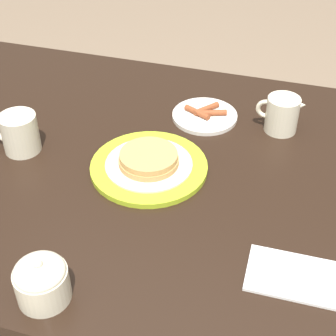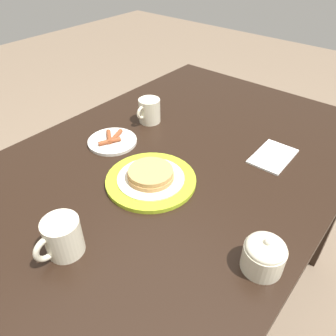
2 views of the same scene
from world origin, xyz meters
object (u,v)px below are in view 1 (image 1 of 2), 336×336
creamer_pitcher (282,114)px  sugar_bowl (42,280)px  side_plate_bacon (205,115)px  coffee_mug (19,133)px  napkin (293,276)px  pancake_plate (149,164)px

creamer_pitcher → sugar_bowl: size_ratio=1.30×
creamer_pitcher → sugar_bowl: creamer_pitcher is taller
side_plate_bacon → coffee_mug: coffee_mug is taller
coffee_mug → napkin: (-0.61, 0.19, -0.04)m
creamer_pitcher → napkin: (-0.08, 0.43, -0.04)m
coffee_mug → sugar_bowl: same height
side_plate_bacon → napkin: (-0.26, 0.43, -0.00)m
pancake_plate → coffee_mug: coffee_mug is taller
side_plate_bacon → napkin: bearing=120.5°
pancake_plate → sugar_bowl: bearing=80.9°
pancake_plate → sugar_bowl: size_ratio=2.84×
coffee_mug → napkin: size_ratio=0.71×
side_plate_bacon → creamer_pitcher: creamer_pitcher is taller
pancake_plate → sugar_bowl: (0.06, 0.36, 0.03)m
coffee_mug → creamer_pitcher: creamer_pitcher is taller
creamer_pitcher → sugar_bowl: bearing=62.6°
pancake_plate → napkin: size_ratio=1.58×
pancake_plate → side_plate_bacon: 0.24m
coffee_mug → pancake_plate: bearing=-177.4°
sugar_bowl → napkin: sugar_bowl is taller
coffee_mug → sugar_bowl: size_ratio=1.27×
side_plate_bacon → sugar_bowl: bearing=78.1°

